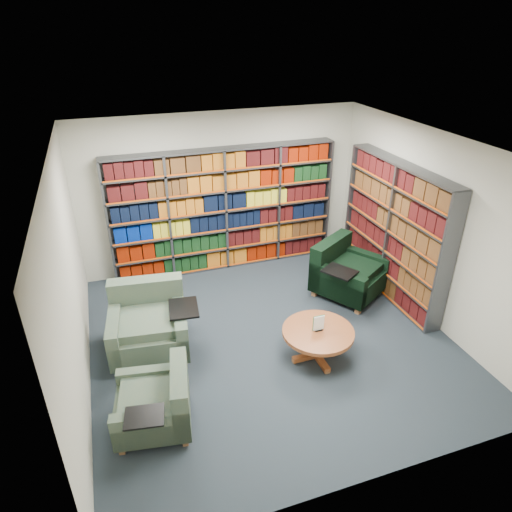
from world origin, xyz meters
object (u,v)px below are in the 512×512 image
object	(u,v)px
chair_teal_left	(149,324)
chair_teal_front	(160,404)
chair_green_right	(344,273)
coffee_table	(318,336)

from	to	relation	value
chair_teal_left	chair_teal_front	bearing A→B (deg)	-92.71
chair_teal_front	chair_teal_left	bearing A→B (deg)	87.29
chair_green_right	chair_teal_front	size ratio (longest dim) A/B	1.31
chair_green_right	chair_teal_left	bearing A→B (deg)	-172.92
coffee_table	chair_green_right	bearing A→B (deg)	50.11
chair_teal_left	coffee_table	xyz separation A→B (m)	(2.12, -0.98, -0.01)
chair_teal_left	chair_green_right	world-z (taller)	chair_teal_left
chair_green_right	chair_teal_front	distance (m)	3.82
chair_teal_front	coffee_table	bearing A→B (deg)	12.27
chair_teal_left	chair_teal_front	size ratio (longest dim) A/B	1.23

